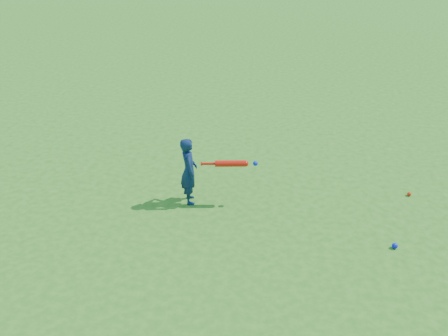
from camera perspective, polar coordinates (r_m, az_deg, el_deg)
name	(u,v)px	position (r m, az deg, el deg)	size (l,w,h in m)	color
ground	(239,192)	(7.56, 1.75, -2.76)	(80.00, 80.00, 0.00)	#2A721B
child	(189,171)	(7.10, -4.04, -0.33)	(0.36, 0.24, 1.00)	#0E2044
ground_ball_red	(409,194)	(7.94, 20.40, -2.81)	(0.06, 0.06, 0.06)	red
ground_ball_blue	(395,246)	(6.71, 18.93, -8.41)	(0.08, 0.08, 0.08)	#0D16E5
bat_swing	(233,164)	(6.99, 1.01, 0.51)	(0.80, 0.18, 0.09)	red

